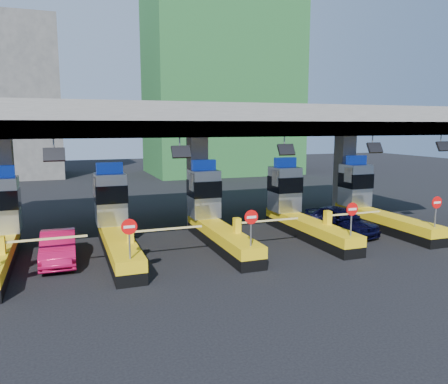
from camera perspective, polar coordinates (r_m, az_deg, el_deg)
name	(u,v)px	position (r m, az deg, el deg)	size (l,w,h in m)	color
ground	(215,242)	(22.83, -1.22, -6.57)	(120.00, 120.00, 0.00)	black
toll_canopy	(198,123)	(24.76, -3.47, 8.96)	(28.00, 12.09, 7.00)	slate
toll_lane_left	(115,222)	(21.70, -14.07, -3.84)	(4.43, 8.00, 4.16)	black
toll_lane_center	(213,215)	(22.76, -1.45, -3.00)	(4.43, 8.00, 4.16)	black
toll_lane_right	(297,209)	(24.81, 9.54, -2.14)	(4.43, 8.00, 4.16)	black
toll_lane_far_right	(370,203)	(27.62, 18.58, -1.38)	(4.43, 8.00, 4.16)	black
bg_building_scaffold	(221,61)	(56.77, -0.40, 16.76)	(18.00, 12.00, 28.00)	#1E5926
van	(341,220)	(25.20, 14.99, -3.59)	(1.83, 4.55, 1.55)	black
red_car	(58,247)	(20.71, -20.83, -6.78)	(1.45, 4.16, 1.37)	#BC0E41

